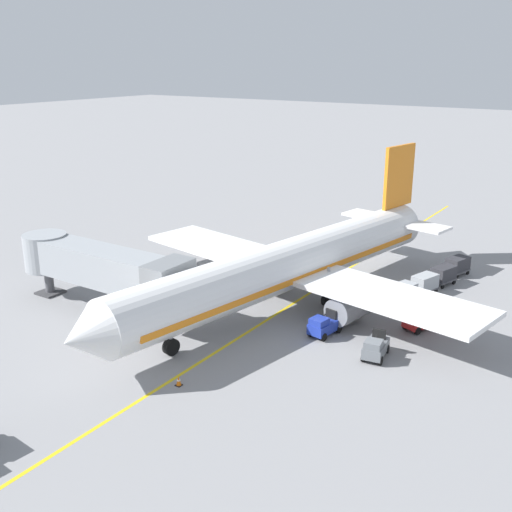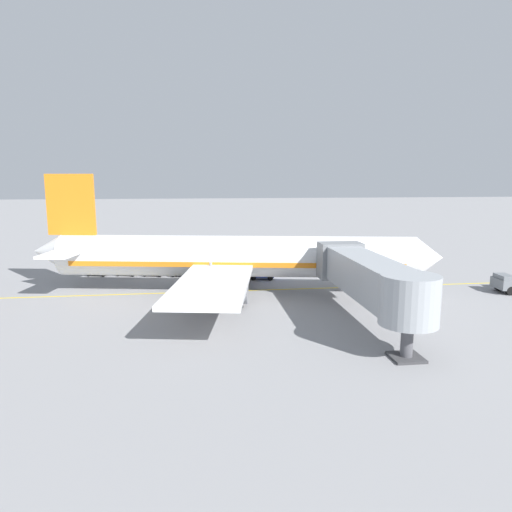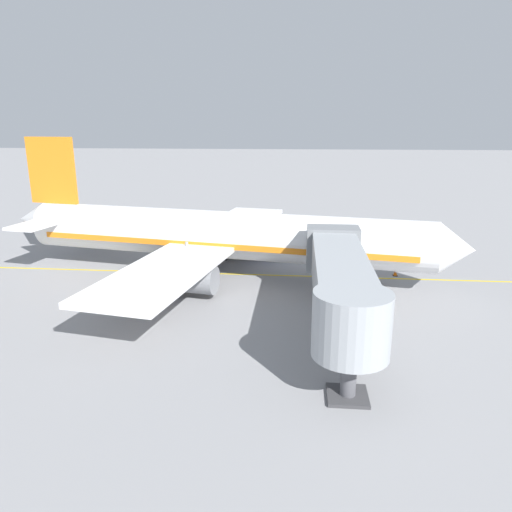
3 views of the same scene
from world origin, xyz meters
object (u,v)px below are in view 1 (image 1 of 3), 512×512
object	(u,v)px
parked_airliner	(290,265)
ground_crew_wing_walker	(339,304)
baggage_tug_lead	(375,347)
baggage_cart_second_in_train	(425,283)
baggage_cart_front	(403,292)
baggage_cart_third_in_train	(443,274)
safety_cone_nose_left	(179,381)
baggage_tug_spare	(420,320)
jet_bridge	(100,266)
baggage_tug_trailing	(324,325)
baggage_cart_tail_end	(458,265)

from	to	relation	value
parked_airliner	ground_crew_wing_walker	size ratio (longest dim) A/B	22.02
baggage_tug_lead	baggage_cart_second_in_train	distance (m)	12.45
baggage_cart_front	baggage_cart_third_in_train	distance (m)	5.97
parked_airliner	ground_crew_wing_walker	distance (m)	4.70
baggage_cart_third_in_train	safety_cone_nose_left	size ratio (longest dim) A/B	5.04
baggage_tug_spare	ground_crew_wing_walker	size ratio (longest dim) A/B	1.64
baggage_cart_second_in_train	baggage_cart_third_in_train	size ratio (longest dim) A/B	1.00
baggage_tug_spare	baggage_cart_second_in_train	size ratio (longest dim) A/B	0.93
baggage_tug_lead	safety_cone_nose_left	xyz separation A→B (m)	(8.01, 9.43, -0.42)
parked_airliner	jet_bridge	xyz separation A→B (m)	(11.03, 8.57, 0.27)
baggage_tug_lead	ground_crew_wing_walker	size ratio (longest dim) A/B	1.57
jet_bridge	baggage_tug_trailing	xyz separation A→B (m)	(-15.73, -5.21, -2.74)
parked_airliner	baggage_tug_spare	size ratio (longest dim) A/B	13.44
baggage_tug_trailing	baggage_cart_front	distance (m)	8.58
ground_crew_wing_walker	baggage_cart_second_in_train	bearing A→B (deg)	-115.31
baggage_cart_front	baggage_cart_tail_end	distance (m)	9.02
baggage_tug_lead	baggage_cart_second_in_train	xyz separation A→B (m)	(1.11, -12.39, 0.24)
baggage_tug_lead	baggage_cart_third_in_train	xyz separation A→B (m)	(0.52, -15.25, 0.24)
parked_airliner	safety_cone_nose_left	world-z (taller)	parked_airliner
parked_airliner	baggage_tug_lead	world-z (taller)	parked_airliner
baggage_tug_trailing	baggage_tug_spare	world-z (taller)	same
baggage_cart_front	parked_airliner	bearing A→B (deg)	34.42
jet_bridge	baggage_tug_lead	world-z (taller)	jet_bridge
safety_cone_nose_left	baggage_cart_front	bearing A→B (deg)	-108.19
baggage_cart_third_in_train	baggage_cart_tail_end	xyz separation A→B (m)	(-0.28, -3.05, 0.00)
baggage_tug_lead	safety_cone_nose_left	distance (m)	12.38
baggage_cart_front	ground_crew_wing_walker	xyz separation A→B (m)	(2.97, 4.79, 0.00)
baggage_cart_second_in_train	baggage_cart_third_in_train	world-z (taller)	same
baggage_cart_third_in_train	ground_crew_wing_walker	world-z (taller)	ground_crew_wing_walker
parked_airliner	baggage_cart_tail_end	distance (m)	16.40
jet_bridge	baggage_cart_tail_end	xyz separation A→B (m)	(-19.69, -22.32, -2.51)
baggage_cart_third_in_train	ground_crew_wing_walker	size ratio (longest dim) A/B	1.76
jet_bridge	baggage_cart_third_in_train	xyz separation A→B (m)	(-19.41, -19.27, -2.51)
parked_airliner	baggage_tug_lead	size ratio (longest dim) A/B	14.01
baggage_cart_front	jet_bridge	bearing A→B (deg)	36.56
baggage_tug_trailing	baggage_cart_third_in_train	xyz separation A→B (m)	(-3.69, -14.06, 0.24)
parked_airliner	baggage_cart_second_in_train	size ratio (longest dim) A/B	12.51
baggage_cart_second_in_train	ground_crew_wing_walker	world-z (taller)	ground_crew_wing_walker
jet_bridge	ground_crew_wing_walker	world-z (taller)	jet_bridge
parked_airliner	jet_bridge	world-z (taller)	parked_airliner
baggage_tug_spare	safety_cone_nose_left	distance (m)	17.51
baggage_tug_spare	safety_cone_nose_left	bearing A→B (deg)	59.53
baggage_tug_spare	baggage_tug_lead	bearing A→B (deg)	81.27
baggage_cart_third_in_train	parked_airliner	bearing A→B (deg)	51.88
jet_bridge	safety_cone_nose_left	xyz separation A→B (m)	(-11.93, 5.41, -3.17)
baggage_cart_second_in_train	ground_crew_wing_walker	size ratio (longest dim) A/B	1.76
parked_airliner	safety_cone_nose_left	size ratio (longest dim) A/B	63.08
parked_airliner	baggage_tug_trailing	world-z (taller)	parked_airliner
baggage_cart_second_in_train	baggage_tug_trailing	bearing A→B (deg)	74.54
baggage_cart_second_in_train	safety_cone_nose_left	bearing A→B (deg)	72.46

